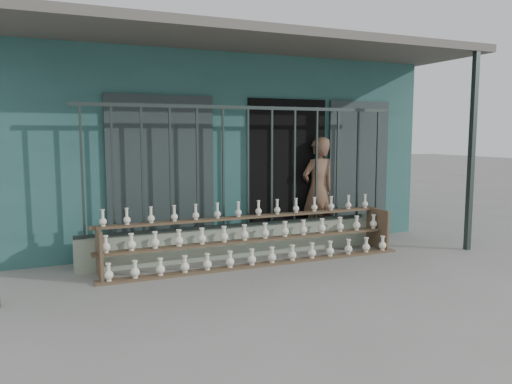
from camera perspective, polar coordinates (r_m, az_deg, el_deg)
name	(u,v)px	position (r m, az deg, el deg)	size (l,w,h in m)	color
ground	(287,277)	(6.52, 3.55, -9.72)	(60.00, 60.00, 0.00)	slate
workshop_building	(193,144)	(10.21, -7.24, 5.41)	(7.40, 6.60, 3.21)	#275351
parapet_wall	(248,240)	(7.61, -0.90, -5.56)	(5.00, 0.20, 0.45)	gray
security_fence	(248,167)	(7.45, -0.92, 2.91)	(5.00, 0.04, 1.80)	#283330
shelf_rack	(255,237)	(7.18, -0.08, -5.17)	(4.50, 0.68, 0.85)	brown
elderly_woman	(318,190)	(8.44, 7.12, 0.19)	(0.65, 0.43, 1.78)	brown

